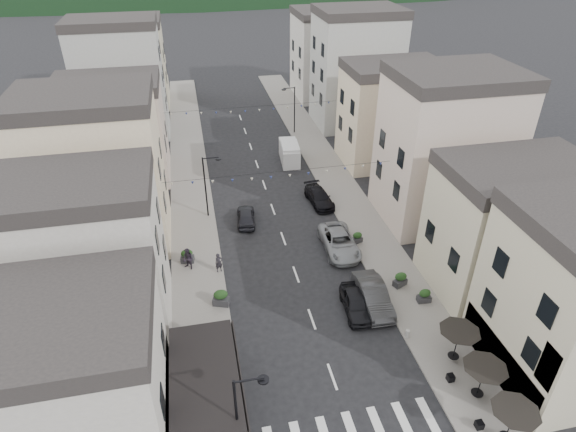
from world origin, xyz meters
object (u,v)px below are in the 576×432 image
at_px(parked_car_a, 356,303).
at_px(parked_car_c, 339,242).
at_px(delivery_van, 289,152).
at_px(parked_car_d, 319,197).
at_px(pedestrian_b, 188,259).
at_px(parked_car_b, 373,296).
at_px(pedestrian_a, 219,263).
at_px(parked_car_e, 246,216).

relative_size(parked_car_a, parked_car_c, 0.75).
xyz_separation_m(parked_car_c, delivery_van, (-0.49, 17.48, 0.35)).
height_order(parked_car_c, delivery_van, delivery_van).
distance_m(parked_car_c, delivery_van, 17.49).
relative_size(parked_car_d, pedestrian_b, 2.53).
bearing_deg(parked_car_b, parked_car_c, 94.58).
relative_size(parked_car_a, pedestrian_b, 2.29).
xyz_separation_m(parked_car_d, pedestrian_a, (-10.40, -8.70, 0.26)).
bearing_deg(pedestrian_a, parked_car_e, 49.53).
bearing_deg(delivery_van, parked_car_c, -83.22).
bearing_deg(parked_car_e, parked_car_d, -158.62).
bearing_deg(parked_car_e, pedestrian_a, 72.21).
height_order(parked_car_d, pedestrian_a, pedestrian_a).
height_order(parked_car_a, delivery_van, delivery_van).
xyz_separation_m(parked_car_a, parked_car_d, (1.40, 15.02, -0.04)).
bearing_deg(parked_car_b, parked_car_a, -163.66).
bearing_deg(parked_car_c, parked_car_a, -96.83).
bearing_deg(parked_car_a, delivery_van, 92.87).
height_order(parked_car_b, delivery_van, delivery_van).
xyz_separation_m(parked_car_b, pedestrian_a, (-10.40, 5.95, 0.10)).
xyz_separation_m(parked_car_d, parked_car_e, (-7.40, -1.99, -0.01)).
height_order(parked_car_d, delivery_van, delivery_van).
height_order(parked_car_a, pedestrian_a, pedestrian_a).
bearing_deg(parked_car_c, parked_car_e, 141.82).
relative_size(parked_car_c, parked_car_d, 1.21).
bearing_deg(parked_car_c, parked_car_b, -85.71).
xyz_separation_m(parked_car_a, parked_car_b, (1.40, 0.37, 0.12)).
relative_size(parked_car_b, pedestrian_a, 3.10).
distance_m(parked_car_e, delivery_van, 13.43).
height_order(parked_car_b, pedestrian_b, pedestrian_b).
xyz_separation_m(parked_car_c, pedestrian_a, (-10.02, -0.95, 0.16)).
distance_m(parked_car_b, pedestrian_b, 14.41).
relative_size(parked_car_b, delivery_van, 1.03).
relative_size(delivery_van, pedestrian_b, 2.69).
distance_m(parked_car_b, parked_car_e, 14.66).
height_order(parked_car_c, parked_car_d, parked_car_c).
bearing_deg(parked_car_a, parked_car_c, 86.11).
relative_size(parked_car_a, pedestrian_a, 2.57).
distance_m(parked_car_a, parked_car_e, 14.35).
bearing_deg(parked_car_d, parked_car_e, -170.50).
bearing_deg(parked_car_e, parked_car_c, 146.95).
height_order(parked_car_b, pedestrian_a, pedestrian_a).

